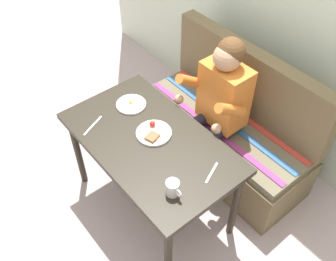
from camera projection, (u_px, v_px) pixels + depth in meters
ground_plane at (153, 204)px, 2.97m from camera, size 8.00×8.00×0.00m
table at (150, 149)px, 2.50m from camera, size 1.20×0.70×0.73m
couch at (227, 130)px, 3.07m from camera, size 1.44×0.56×1.00m
person at (217, 101)px, 2.69m from camera, size 0.45×0.61×1.21m
plate_breakfast at (154, 133)px, 2.47m from camera, size 0.23×0.23×0.05m
plate_eggs at (131, 104)px, 2.67m from camera, size 0.21×0.21×0.04m
coffee_mug at (173, 188)px, 2.12m from camera, size 0.12×0.08×0.10m
fork at (212, 173)px, 2.26m from camera, size 0.08×0.16×0.00m
knife at (93, 126)px, 2.53m from camera, size 0.09×0.19×0.00m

